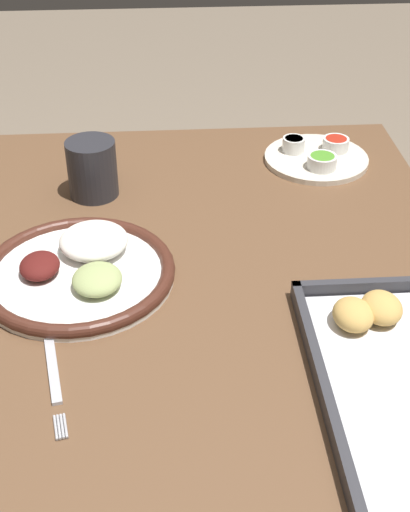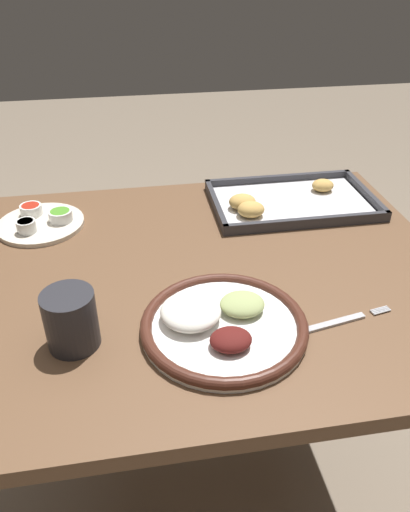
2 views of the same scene
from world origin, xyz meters
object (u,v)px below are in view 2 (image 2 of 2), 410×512
object	(u,v)px
dinner_plate	(219,323)
saucer_plate	(41,221)
fork	(327,325)
drinking_cup	(71,320)
baking_tray	(286,201)

from	to	relation	value
dinner_plate	saucer_plate	world-z (taller)	dinner_plate
fork	drinking_cup	world-z (taller)	drinking_cup
drinking_cup	baking_tray	bearing A→B (deg)	40.31
fork	drinking_cup	size ratio (longest dim) A/B	2.32
saucer_plate	drinking_cup	xyz separation A→B (m)	(0.09, -0.40, 0.04)
drinking_cup	saucer_plate	bearing A→B (deg)	103.01
saucer_plate	baking_tray	world-z (taller)	baking_tray
dinner_plate	drinking_cup	bearing A→B (deg)	178.38
saucer_plate	drinking_cup	bearing A→B (deg)	-76.99
fork	saucer_plate	bearing A→B (deg)	128.56
dinner_plate	saucer_plate	bearing A→B (deg)	128.67
dinner_plate	fork	world-z (taller)	dinner_plate
dinner_plate	baking_tray	bearing A→B (deg)	59.37
fork	saucer_plate	distance (m)	0.66
baking_tray	drinking_cup	world-z (taller)	drinking_cup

